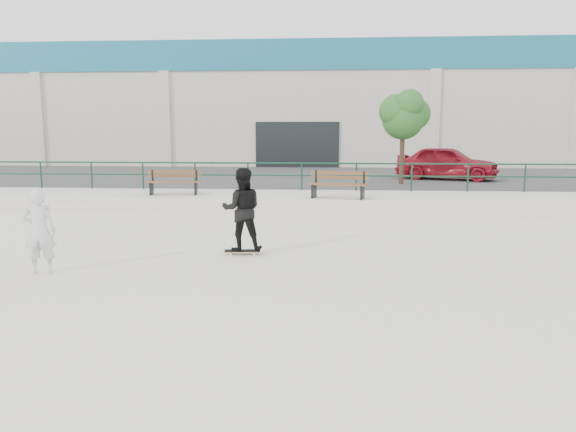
# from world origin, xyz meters

# --- Properties ---
(ground) EXTENTS (120.00, 120.00, 0.00)m
(ground) POSITION_xyz_m (0.00, 0.00, 0.00)
(ground) COLOR beige
(ground) RESTS_ON ground
(ledge) EXTENTS (30.00, 3.00, 0.50)m
(ledge) POSITION_xyz_m (0.00, 9.50, 0.25)
(ledge) COLOR #BBB9AB
(ledge) RESTS_ON ground
(parking_strip) EXTENTS (60.00, 14.00, 0.50)m
(parking_strip) POSITION_xyz_m (0.00, 18.00, 0.25)
(parking_strip) COLOR #343434
(parking_strip) RESTS_ON ground
(railing) EXTENTS (28.00, 0.06, 1.03)m
(railing) POSITION_xyz_m (-0.00, 10.80, 1.24)
(railing) COLOR #153B27
(railing) RESTS_ON ledge
(commercial_building) EXTENTS (44.20, 16.33, 8.00)m
(commercial_building) POSITION_xyz_m (-0.00, 31.99, 4.58)
(commercial_building) COLOR beige
(commercial_building) RESTS_ON ground
(bench_left) EXTENTS (1.88, 0.76, 0.84)m
(bench_left) POSITION_xyz_m (-3.34, 9.14, 0.92)
(bench_left) COLOR brown
(bench_left) RESTS_ON ledge
(bench_right) EXTENTS (2.00, 0.94, 0.89)m
(bench_right) POSITION_xyz_m (2.33, 8.47, 0.94)
(bench_right) COLOR brown
(bench_right) RESTS_ON ledge
(tree) EXTENTS (2.15, 1.91, 3.82)m
(tree) POSITION_xyz_m (5.00, 13.67, 3.36)
(tree) COLOR #453222
(tree) RESTS_ON parking_strip
(red_car) EXTENTS (4.79, 3.26, 1.51)m
(red_car) POSITION_xyz_m (7.27, 15.95, 1.26)
(red_car) COLOR maroon
(red_car) RESTS_ON parking_strip
(skateboard) EXTENTS (0.80, 0.28, 0.09)m
(skateboard) POSITION_xyz_m (0.18, 2.11, 0.07)
(skateboard) COLOR black
(skateboard) RESTS_ON ground
(standing_skater) EXTENTS (0.97, 0.81, 1.81)m
(standing_skater) POSITION_xyz_m (0.18, 2.11, 1.00)
(standing_skater) COLOR black
(standing_skater) RESTS_ON skateboard
(seated_skater) EXTENTS (0.67, 0.51, 1.64)m
(seated_skater) POSITION_xyz_m (-3.36, 0.17, 0.82)
(seated_skater) COLOR silver
(seated_skater) RESTS_ON ground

